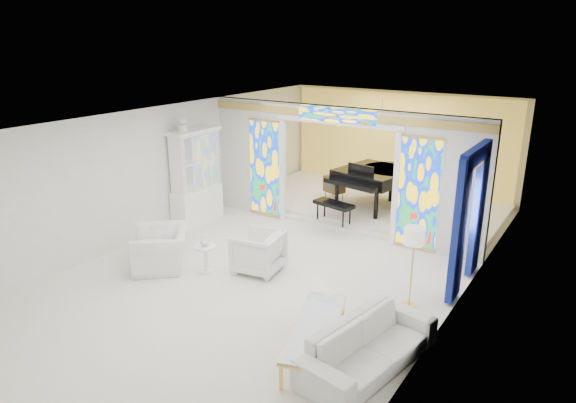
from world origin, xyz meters
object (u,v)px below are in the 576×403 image
Objects in this scene: grand_piano at (381,176)px; armchair_right at (258,252)px; coffee_table at (316,327)px; tv_console at (334,184)px; sofa at (369,345)px; armchair_left at (160,249)px; china_cabinet at (196,177)px.

armchair_right is at bearing -87.06° from grand_piano.
coffee_table is 7.09m from tv_console.
grand_piano is 1.41m from tv_console.
tv_console is at bearing 116.01° from coffee_table.
grand_piano is at bearing 32.52° from sofa.
armchair_left is 4.25m from coffee_table.
coffee_table is (-0.81, -0.13, 0.08)m from sofa.
armchair_left is 1.33× the size of armchair_right.
grand_piano reaches higher than coffee_table.
coffee_table is at bearing -64.41° from grand_piano.
coffee_table is (2.37, -1.80, 0.01)m from armchair_right.
china_cabinet is 2.80m from armchair_left.
coffee_table is 6.72m from grand_piano.
china_cabinet is 3.42m from armchair_right.
china_cabinet is at bearing -128.12° from grand_piano.
grand_piano is at bearing 41.61° from china_cabinet.
armchair_left is at bearing 168.26° from coffee_table.
sofa is 3.56× the size of tv_console.
armchair_left is 0.56× the size of coffee_table.
china_cabinet reaches higher than armchair_right.
china_cabinet is at bearing 148.61° from coffee_table.
armchair_right is 1.40× the size of tv_console.
china_cabinet is at bearing 73.37° from sofa.
sofa is at bearing -27.00° from china_cabinet.
tv_console is at bearing 127.71° from armchair_left.
china_cabinet reaches higher than coffee_table.
armchair_left is 0.52× the size of sofa.
sofa is 0.82m from coffee_table.
china_cabinet reaches higher than sofa.
tv_console is (-1.34, -0.09, -0.42)m from grand_piano.
china_cabinet is 6.97m from sofa.
grand_piano is 4.91× the size of tv_console.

